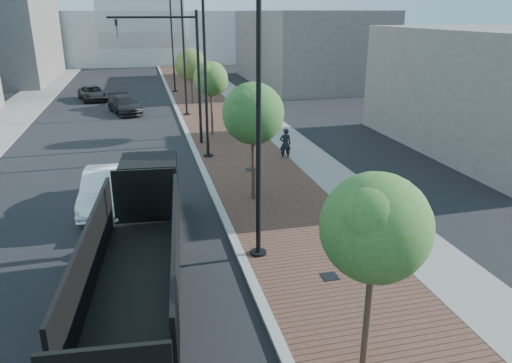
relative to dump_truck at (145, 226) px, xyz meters
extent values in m
cube|color=#4C2D23|center=(6.58, 29.35, -1.18)|extent=(7.00, 140.00, 0.12)
cube|color=slate|center=(9.28, 29.35, -1.17)|extent=(2.40, 140.00, 0.13)
cube|color=gray|center=(3.08, 29.35, -1.17)|extent=(0.30, 140.00, 0.14)
cube|color=slate|center=(-9.92, 29.35, -1.18)|extent=(4.00, 140.00, 0.12)
cube|color=black|center=(0.28, 3.31, 0.21)|extent=(2.31, 2.38, 2.21)
cube|color=black|center=(0.41, 4.81, -0.51)|extent=(2.07, 0.60, 1.11)
cube|color=black|center=(0.15, 1.82, -0.34)|extent=(2.18, 0.86, 0.43)
cube|color=black|center=(-0.31, -3.66, -0.34)|extent=(2.70, 7.97, 0.30)
cube|color=black|center=(-0.31, -3.66, 0.00)|extent=(2.78, 7.98, 0.10)
cube|color=black|center=(-1.37, -3.57, 0.85)|extent=(0.76, 7.81, 1.70)
cube|color=black|center=(0.75, -3.75, 0.85)|extent=(0.76, 7.81, 1.70)
cube|color=black|center=(0.07, 0.86, 0.85)|extent=(2.13, 0.28, 1.70)
cylinder|color=black|center=(-0.66, 2.79, -0.77)|extent=(0.33, 0.95, 0.94)
cylinder|color=silver|center=(-0.66, 2.79, -0.77)|extent=(0.33, 0.53, 0.51)
cylinder|color=black|center=(1.12, 2.64, -0.77)|extent=(0.33, 0.95, 0.94)
cylinder|color=silver|center=(1.12, 2.64, -0.77)|extent=(0.33, 0.53, 0.51)
cylinder|color=black|center=(-0.52, 4.38, -0.77)|extent=(0.33, 0.95, 0.94)
cylinder|color=silver|center=(-0.52, 4.38, -0.77)|extent=(0.33, 0.53, 0.51)
cylinder|color=black|center=(1.26, 4.23, -0.77)|extent=(0.33, 0.95, 0.94)
cylinder|color=silver|center=(1.26, 4.23, -0.77)|extent=(0.33, 0.53, 0.51)
cylinder|color=black|center=(-0.93, -0.40, -0.77)|extent=(0.33, 0.95, 0.94)
cylinder|color=silver|center=(-0.93, -0.40, -0.77)|extent=(0.33, 0.53, 0.51)
cylinder|color=black|center=(0.85, -0.55, -0.77)|extent=(0.33, 0.95, 0.94)
cylinder|color=silver|center=(0.85, -0.55, -0.77)|extent=(0.33, 0.53, 0.51)
cylinder|color=black|center=(-0.83, 0.80, -0.77)|extent=(0.33, 0.95, 0.94)
cylinder|color=silver|center=(-0.83, 0.80, -0.77)|extent=(0.33, 0.53, 0.51)
cylinder|color=black|center=(0.95, 0.64, -0.77)|extent=(0.33, 0.95, 0.94)
cylinder|color=silver|center=(0.95, 0.64, -0.77)|extent=(0.33, 0.53, 0.51)
imported|color=white|center=(-1.59, 5.24, -0.44)|extent=(2.01, 4.95, 1.60)
imported|color=black|center=(-4.21, 32.66, -0.58)|extent=(3.20, 5.07, 1.31)
imported|color=black|center=(-1.16, 25.65, -0.54)|extent=(3.16, 5.17, 1.40)
imported|color=black|center=(7.88, 10.12, -0.35)|extent=(0.70, 0.51, 1.78)
cylinder|color=black|center=(3.68, -0.65, -1.14)|extent=(0.56, 0.56, 0.20)
cylinder|color=black|center=(3.68, -0.65, 3.38)|extent=(0.16, 0.16, 9.00)
cylinder|color=black|center=(3.68, 11.35, -1.14)|extent=(0.56, 0.56, 0.20)
cylinder|color=black|center=(3.68, 11.35, 3.38)|extent=(0.16, 0.16, 9.00)
cylinder|color=black|center=(3.68, 23.35, -1.14)|extent=(0.56, 0.56, 0.20)
cylinder|color=black|center=(3.68, 23.35, 3.38)|extent=(0.16, 0.16, 9.00)
cylinder|color=black|center=(3.68, 35.35, -1.14)|extent=(0.56, 0.56, 0.20)
cylinder|color=black|center=(3.68, 35.35, 3.38)|extent=(0.16, 0.16, 9.00)
cylinder|color=black|center=(3.68, 14.35, 2.76)|extent=(0.18, 0.18, 8.00)
cylinder|color=black|center=(1.18, 14.35, 6.36)|extent=(5.00, 0.12, 0.12)
imported|color=black|center=(-0.82, 14.35, 5.76)|extent=(0.16, 0.20, 1.00)
cylinder|color=#382619|center=(4.68, -6.65, 0.50)|extent=(0.16, 0.16, 3.47)
sphere|color=#2F5E20|center=(4.68, -6.65, 2.48)|extent=(2.32, 2.32, 2.32)
sphere|color=#2F5E20|center=(5.08, -6.35, 2.23)|extent=(1.63, 1.63, 1.63)
sphere|color=#2F5E20|center=(4.38, -6.95, 2.83)|extent=(1.39, 1.39, 1.39)
cylinder|color=#382619|center=(4.68, 4.35, 0.59)|extent=(0.16, 0.16, 3.65)
sphere|color=#26551D|center=(4.68, 4.35, 2.67)|extent=(2.59, 2.59, 2.59)
sphere|color=#26551D|center=(5.08, 4.65, 2.41)|extent=(1.81, 1.81, 1.81)
sphere|color=#26551D|center=(4.38, 4.05, 3.04)|extent=(1.55, 1.55, 1.55)
cylinder|color=#382619|center=(4.68, 16.35, 0.54)|extent=(0.16, 0.16, 3.56)
sphere|color=#386121|center=(4.68, 16.35, 2.57)|extent=(2.24, 2.24, 2.24)
sphere|color=#386121|center=(5.08, 16.65, 2.32)|extent=(1.57, 1.57, 1.57)
sphere|color=#386121|center=(4.38, 16.05, 2.93)|extent=(1.34, 1.34, 1.34)
cylinder|color=#382619|center=(4.68, 28.35, 0.40)|extent=(0.16, 0.16, 3.27)
sphere|color=#3F531C|center=(4.68, 28.35, 2.27)|extent=(2.80, 2.80, 2.80)
sphere|color=#3F531C|center=(5.08, 28.65, 2.03)|extent=(1.96, 1.96, 1.96)
sphere|color=#3F531C|center=(4.38, 28.05, 2.59)|extent=(1.68, 1.68, 1.68)
cube|color=#B4BBBF|center=(1.08, 74.35, 2.76)|extent=(50.00, 28.00, 8.00)
cube|color=#5F5855|center=(19.08, 39.35, 2.76)|extent=(12.00, 22.00, 8.00)
cube|color=#635C59|center=(21.08, 9.35, 2.26)|extent=(10.00, 16.00, 7.00)
cube|color=black|center=(5.48, -2.65, -1.11)|extent=(0.50, 0.50, 0.02)
cube|color=black|center=(5.48, 8.35, -1.11)|extent=(0.50, 0.50, 0.02)
camera|label=1|loc=(0.20, -14.75, 6.67)|focal=33.53mm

